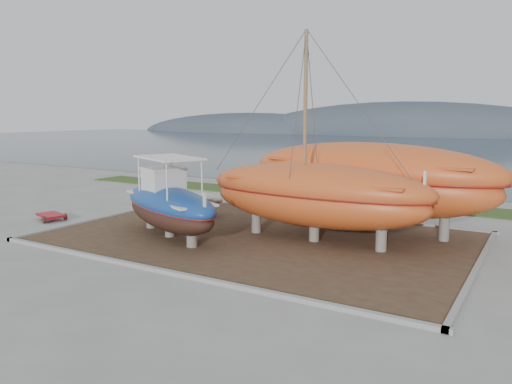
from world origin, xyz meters
The scene contains 11 objects.
ground centered at (0.00, 0.00, 0.00)m, with size 140.00×140.00×0.00m, color gray.
dirt_patch centered at (0.00, 4.00, 0.03)m, with size 18.00×12.00×0.06m, color #422D1E.
curb_frame centered at (0.00, 4.00, 0.07)m, with size 18.60×12.60×0.15m, color gray, non-canonical shape.
grass_strip centered at (0.00, 15.50, 0.04)m, with size 44.00×3.00×0.08m, color #284219.
sea centered at (0.00, 70.00, 0.00)m, with size 260.00×100.00×0.04m, color #1D2B3A, non-canonical shape.
mountain_ridge centered at (0.00, 125.00, 0.00)m, with size 200.00×36.00×20.00m, color #333D49, non-canonical shape.
blue_caique centered at (-3.47, 1.97, 1.86)m, with size 7.46×2.33×3.60m, color navy, non-canonical shape.
white_dinghy centered at (-5.78, 5.94, 0.69)m, with size 4.21×1.58×1.27m, color silver, non-canonical shape.
orange_sailboat centered at (2.47, 4.54, 4.53)m, with size 10.32×3.04×8.93m, color #C64E1E, non-canonical shape.
orange_bare_hull centered at (3.77, 7.79, 2.08)m, with size 12.34×3.70×4.04m, color #C64E1E, non-canonical shape.
red_trailer centered at (-11.29, 1.66, 0.17)m, with size 2.40×1.20×0.34m, color #A8131E, non-canonical shape.
Camera 1 is at (11.08, -14.89, 5.51)m, focal length 35.00 mm.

